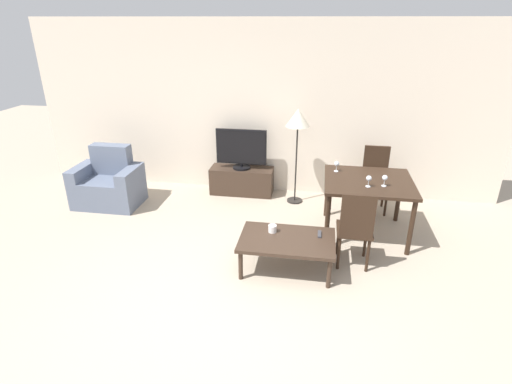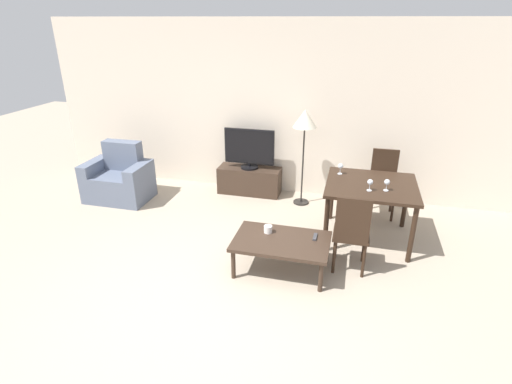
{
  "view_description": "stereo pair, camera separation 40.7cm",
  "coord_description": "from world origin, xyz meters",
  "px_view_note": "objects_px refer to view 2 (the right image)",
  "views": [
    {
      "loc": [
        0.93,
        -2.96,
        2.68
      ],
      "look_at": [
        0.18,
        1.62,
        0.65
      ],
      "focal_mm": 28.0,
      "sensor_mm": 36.0,
      "label": 1
    },
    {
      "loc": [
        1.32,
        -2.88,
        2.68
      ],
      "look_at": [
        0.18,
        1.62,
        0.65
      ],
      "focal_mm": 28.0,
      "sensor_mm": 36.0,
      "label": 2
    }
  ],
  "objects_px": {
    "dining_table": "(371,191)",
    "floor_lamp": "(305,123)",
    "wine_glass_left": "(340,167)",
    "coffee_table": "(281,243)",
    "dining_chair_near": "(352,231)",
    "wine_glass_center": "(387,183)",
    "armchair": "(119,180)",
    "cup_white_near": "(268,229)",
    "tv_stand": "(250,180)",
    "tv": "(249,149)",
    "remote_primary": "(315,237)",
    "dining_chair_far": "(383,180)",
    "wine_glass_right": "(370,183)"
  },
  "relations": [
    {
      "from": "tv",
      "to": "wine_glass_left",
      "type": "xyz_separation_m",
      "value": [
        1.47,
        -0.81,
        0.11
      ]
    },
    {
      "from": "wine_glass_left",
      "to": "wine_glass_right",
      "type": "distance_m",
      "value": 0.61
    },
    {
      "from": "dining_chair_far",
      "to": "floor_lamp",
      "type": "height_order",
      "value": "floor_lamp"
    },
    {
      "from": "dining_chair_near",
      "to": "floor_lamp",
      "type": "height_order",
      "value": "floor_lamp"
    },
    {
      "from": "floor_lamp",
      "to": "cup_white_near",
      "type": "bearing_deg",
      "value": -94.72
    },
    {
      "from": "coffee_table",
      "to": "dining_chair_far",
      "type": "xyz_separation_m",
      "value": [
        1.14,
        1.82,
        0.17
      ]
    },
    {
      "from": "armchair",
      "to": "tv",
      "type": "xyz_separation_m",
      "value": [
        1.95,
        0.72,
        0.45
      ]
    },
    {
      "from": "wine_glass_left",
      "to": "coffee_table",
      "type": "bearing_deg",
      "value": -113.31
    },
    {
      "from": "dining_table",
      "to": "floor_lamp",
      "type": "relative_size",
      "value": 0.76
    },
    {
      "from": "tv",
      "to": "wine_glass_left",
      "type": "bearing_deg",
      "value": -28.75
    },
    {
      "from": "wine_glass_left",
      "to": "remote_primary",
      "type": "bearing_deg",
      "value": -99.24
    },
    {
      "from": "armchair",
      "to": "wine_glass_right",
      "type": "xyz_separation_m",
      "value": [
        3.8,
        -0.56,
        0.56
      ]
    },
    {
      "from": "armchair",
      "to": "dining_chair_near",
      "type": "relative_size",
      "value": 1.01
    },
    {
      "from": "remote_primary",
      "to": "wine_glass_center",
      "type": "relative_size",
      "value": 1.03
    },
    {
      "from": "dining_table",
      "to": "wine_glass_right",
      "type": "bearing_deg",
      "value": -98.17
    },
    {
      "from": "dining_table",
      "to": "dining_chair_near",
      "type": "xyz_separation_m",
      "value": [
        -0.19,
        -0.83,
        -0.15
      ]
    },
    {
      "from": "floor_lamp",
      "to": "wine_glass_center",
      "type": "height_order",
      "value": "floor_lamp"
    },
    {
      "from": "tv_stand",
      "to": "remote_primary",
      "type": "distance_m",
      "value": 2.31
    },
    {
      "from": "tv_stand",
      "to": "dining_chair_near",
      "type": "xyz_separation_m",
      "value": [
        1.68,
        -1.89,
        0.31
      ]
    },
    {
      "from": "tv",
      "to": "wine_glass_left",
      "type": "relative_size",
      "value": 5.55
    },
    {
      "from": "remote_primary",
      "to": "wine_glass_center",
      "type": "xyz_separation_m",
      "value": [
        0.75,
        0.67,
        0.47
      ]
    },
    {
      "from": "dining_table",
      "to": "wine_glass_center",
      "type": "distance_m",
      "value": 0.31
    },
    {
      "from": "dining_table",
      "to": "wine_glass_left",
      "type": "distance_m",
      "value": 0.52
    },
    {
      "from": "dining_table",
      "to": "floor_lamp",
      "type": "bearing_deg",
      "value": 138.38
    },
    {
      "from": "armchair",
      "to": "cup_white_near",
      "type": "xyz_separation_m",
      "value": [
        2.7,
        -1.2,
        0.12
      ]
    },
    {
      "from": "dining_chair_near",
      "to": "wine_glass_center",
      "type": "distance_m",
      "value": 0.82
    },
    {
      "from": "dining_chair_near",
      "to": "wine_glass_center",
      "type": "xyz_separation_m",
      "value": [
        0.36,
        0.65,
        0.35
      ]
    },
    {
      "from": "coffee_table",
      "to": "cup_white_near",
      "type": "distance_m",
      "value": 0.24
    },
    {
      "from": "floor_lamp",
      "to": "wine_glass_center",
      "type": "relative_size",
      "value": 10.1
    },
    {
      "from": "dining_table",
      "to": "remote_primary",
      "type": "distance_m",
      "value": 1.07
    },
    {
      "from": "remote_primary",
      "to": "wine_glass_center",
      "type": "distance_m",
      "value": 1.11
    },
    {
      "from": "remote_primary",
      "to": "wine_glass_left",
      "type": "distance_m",
      "value": 1.21
    },
    {
      "from": "wine_glass_left",
      "to": "wine_glass_right",
      "type": "height_order",
      "value": "same"
    },
    {
      "from": "tv",
      "to": "floor_lamp",
      "type": "height_order",
      "value": "floor_lamp"
    },
    {
      "from": "floor_lamp",
      "to": "wine_glass_center",
      "type": "distance_m",
      "value": 1.61
    },
    {
      "from": "armchair",
      "to": "dining_table",
      "type": "xyz_separation_m",
      "value": [
        3.83,
        -0.34,
        0.36
      ]
    },
    {
      "from": "dining_table",
      "to": "cup_white_near",
      "type": "xyz_separation_m",
      "value": [
        -1.13,
        -0.86,
        -0.24
      ]
    },
    {
      "from": "coffee_table",
      "to": "remote_primary",
      "type": "bearing_deg",
      "value": 21.84
    },
    {
      "from": "tv",
      "to": "dining_chair_far",
      "type": "distance_m",
      "value": 2.1
    },
    {
      "from": "armchair",
      "to": "floor_lamp",
      "type": "height_order",
      "value": "floor_lamp"
    },
    {
      "from": "dining_chair_far",
      "to": "remote_primary",
      "type": "xyz_separation_m",
      "value": [
        -0.78,
        -1.68,
        -0.12
      ]
    },
    {
      "from": "dining_chair_far",
      "to": "wine_glass_left",
      "type": "xyz_separation_m",
      "value": [
        -0.6,
        -0.57,
        0.35
      ]
    },
    {
      "from": "tv",
      "to": "coffee_table",
      "type": "distance_m",
      "value": 2.29
    },
    {
      "from": "remote_primary",
      "to": "floor_lamp",
      "type": "bearing_deg",
      "value": 103.02
    },
    {
      "from": "coffee_table",
      "to": "remote_primary",
      "type": "distance_m",
      "value": 0.39
    },
    {
      "from": "wine_glass_left",
      "to": "wine_glass_center",
      "type": "xyz_separation_m",
      "value": [
        0.57,
        -0.43,
        0.0
      ]
    },
    {
      "from": "wine_glass_left",
      "to": "cup_white_near",
      "type": "bearing_deg",
      "value": -122.86
    },
    {
      "from": "dining_table",
      "to": "wine_glass_left",
      "type": "relative_size",
      "value": 7.63
    },
    {
      "from": "tv_stand",
      "to": "floor_lamp",
      "type": "distance_m",
      "value": 1.39
    },
    {
      "from": "wine_glass_center",
      "to": "dining_chair_near",
      "type": "bearing_deg",
      "value": -118.73
    }
  ]
}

